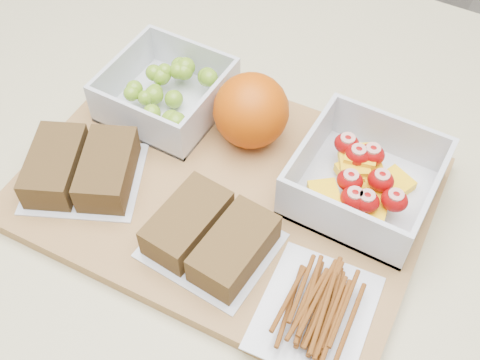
{
  "coord_description": "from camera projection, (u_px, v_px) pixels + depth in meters",
  "views": [
    {
      "loc": [
        0.19,
        -0.34,
        1.43
      ],
      "look_at": [
        0.0,
        0.0,
        0.93
      ],
      "focal_mm": 45.0,
      "sensor_mm": 36.0,
      "label": 1
    }
  ],
  "objects": [
    {
      "name": "counter",
      "position": [
        238.0,
        356.0,
        1.01
      ],
      "size": [
        1.2,
        0.9,
        0.9
      ],
      "primitive_type": "cube",
      "color": "beige",
      "rests_on": "ground"
    },
    {
      "name": "cutting_board",
      "position": [
        225.0,
        191.0,
        0.65
      ],
      "size": [
        0.43,
        0.32,
        0.02
      ],
      "primitive_type": "cube",
      "rotation": [
        0.0,
        0.0,
        0.05
      ],
      "color": "#A57844",
      "rests_on": "counter"
    },
    {
      "name": "grape_container",
      "position": [
        169.0,
        92.0,
        0.7
      ],
      "size": [
        0.13,
        0.13,
        0.05
      ],
      "color": "silver",
      "rests_on": "cutting_board"
    },
    {
      "name": "fruit_container",
      "position": [
        364.0,
        181.0,
        0.62
      ],
      "size": [
        0.14,
        0.14,
        0.06
      ],
      "color": "silver",
      "rests_on": "cutting_board"
    },
    {
      "name": "orange",
      "position": [
        251.0,
        111.0,
        0.65
      ],
      "size": [
        0.08,
        0.08,
        0.08
      ],
      "primitive_type": "sphere",
      "color": "#C54B04",
      "rests_on": "cutting_board"
    },
    {
      "name": "sandwich_bag_left",
      "position": [
        82.0,
        168.0,
        0.63
      ],
      "size": [
        0.15,
        0.15,
        0.04
      ],
      "color": "silver",
      "rests_on": "cutting_board"
    },
    {
      "name": "sandwich_bag_center",
      "position": [
        211.0,
        236.0,
        0.58
      ],
      "size": [
        0.12,
        0.11,
        0.04
      ],
      "color": "silver",
      "rests_on": "cutting_board"
    },
    {
      "name": "pretzel_bag",
      "position": [
        316.0,
        306.0,
        0.54
      ],
      "size": [
        0.11,
        0.13,
        0.03
      ],
      "color": "silver",
      "rests_on": "cutting_board"
    }
  ]
}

